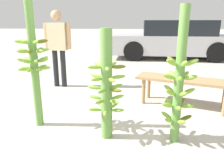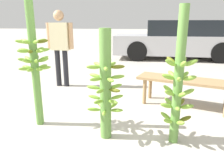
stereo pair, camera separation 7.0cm
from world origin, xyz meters
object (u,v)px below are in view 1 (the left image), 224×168
(banana_stalk_left, at_px, (34,61))
(parked_car, at_px, (173,40))
(banana_stalk_center, at_px, (107,86))
(market_bench, at_px, (184,82))
(banana_stalk_right, at_px, (179,83))
(vendor_person, at_px, (58,42))

(banana_stalk_left, relative_size, parked_car, 0.37)
(banana_stalk_center, distance_m, market_bench, 1.57)
(parked_car, bearing_deg, banana_stalk_center, 165.29)
(banana_stalk_right, height_order, market_bench, banana_stalk_right)
(vendor_person, distance_m, parked_car, 4.99)
(banana_stalk_center, bearing_deg, banana_stalk_right, -1.41)
(parked_car, bearing_deg, banana_stalk_right, 172.36)
(banana_stalk_left, distance_m, market_bench, 2.24)
(banana_stalk_center, xyz_separation_m, banana_stalk_right, (0.78, -0.02, 0.07))
(banana_stalk_right, distance_m, vendor_person, 2.86)
(parked_car, bearing_deg, banana_stalk_left, 156.70)
(banana_stalk_right, relative_size, parked_car, 0.33)
(market_bench, distance_m, parked_car, 4.97)
(banana_stalk_left, height_order, banana_stalk_center, banana_stalk_left)
(banana_stalk_left, relative_size, vendor_person, 1.06)
(banana_stalk_left, xyz_separation_m, market_bench, (2.02, 0.86, -0.45))
(banana_stalk_left, bearing_deg, banana_stalk_center, -14.27)
(banana_stalk_left, height_order, banana_stalk_right, banana_stalk_left)
(banana_stalk_center, distance_m, parked_car, 6.26)
(banana_stalk_center, relative_size, vendor_person, 0.82)
(banana_stalk_right, distance_m, market_bench, 1.19)
(banana_stalk_center, relative_size, parked_car, 0.28)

